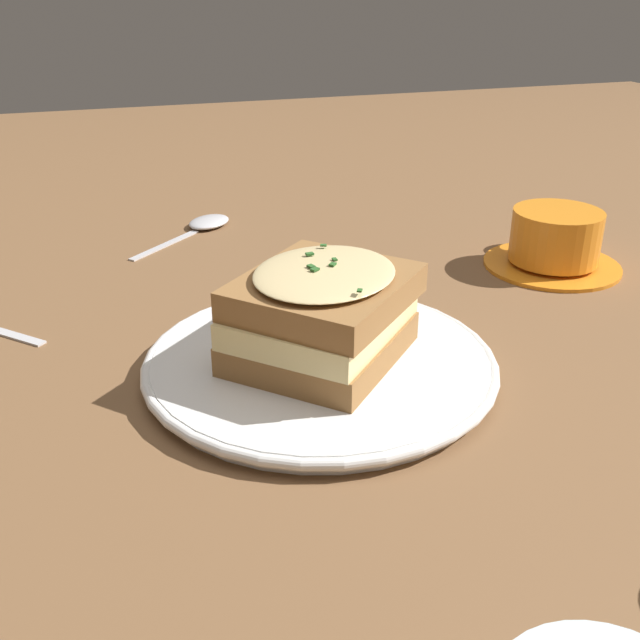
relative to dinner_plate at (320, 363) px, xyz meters
name	(u,v)px	position (x,y,z in m)	size (l,w,h in m)	color
ground_plane	(351,361)	(0.01, -0.03, -0.01)	(2.40, 2.40, 0.00)	brown
dinner_plate	(320,363)	(0.00, 0.00, 0.00)	(0.26, 0.26, 0.01)	white
sandwich	(322,314)	(0.00, 0.00, 0.04)	(0.17, 0.17, 0.07)	olive
teacup_with_saucer	(554,242)	(0.14, -0.29, 0.02)	(0.14, 0.14, 0.06)	orange
spoon	(204,224)	(0.36, 0.03, 0.00)	(0.13, 0.13, 0.01)	silver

